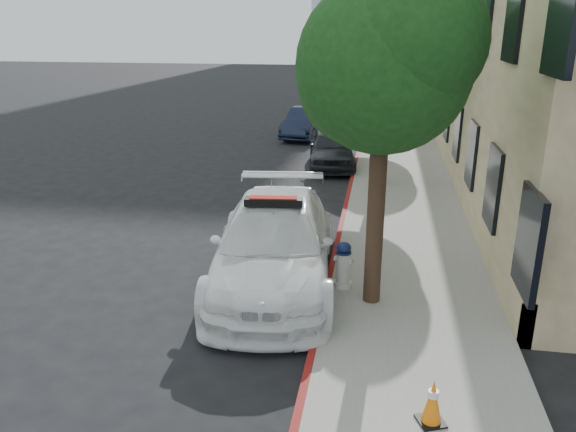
{
  "coord_description": "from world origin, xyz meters",
  "views": [
    {
      "loc": [
        2.93,
        -11.21,
        4.88
      ],
      "look_at": [
        1.06,
        -0.1,
        1.0
      ],
      "focal_mm": 35.0,
      "sensor_mm": 36.0,
      "label": 1
    }
  ],
  "objects_px": {
    "police_car": "(274,244)",
    "parked_car_mid": "(332,148)",
    "fire_hydrant": "(343,265)",
    "parked_car_far": "(305,123)",
    "traffic_cone": "(433,402)"
  },
  "relations": [
    {
      "from": "police_car",
      "to": "parked_car_mid",
      "type": "distance_m",
      "value": 9.72
    },
    {
      "from": "fire_hydrant",
      "to": "police_car",
      "type": "bearing_deg",
      "value": -167.79
    },
    {
      "from": "police_car",
      "to": "fire_hydrant",
      "type": "xyz_separation_m",
      "value": [
        1.37,
        -0.28,
        -0.23
      ]
    },
    {
      "from": "parked_car_mid",
      "to": "parked_car_far",
      "type": "xyz_separation_m",
      "value": [
        -1.68,
        5.32,
        -0.02
      ]
    },
    {
      "from": "traffic_cone",
      "to": "police_car",
      "type": "bearing_deg",
      "value": 125.04
    },
    {
      "from": "police_car",
      "to": "parked_car_mid",
      "type": "relative_size",
      "value": 1.47
    },
    {
      "from": "police_car",
      "to": "parked_car_far",
      "type": "relative_size",
      "value": 1.48
    },
    {
      "from": "parked_car_far",
      "to": "traffic_cone",
      "type": "bearing_deg",
      "value": -70.48
    },
    {
      "from": "police_car",
      "to": "traffic_cone",
      "type": "distance_m",
      "value": 4.81
    },
    {
      "from": "parked_car_mid",
      "to": "parked_car_far",
      "type": "relative_size",
      "value": 1.0
    },
    {
      "from": "fire_hydrant",
      "to": "traffic_cone",
      "type": "distance_m",
      "value": 3.9
    },
    {
      "from": "parked_car_mid",
      "to": "parked_car_far",
      "type": "bearing_deg",
      "value": 100.74
    },
    {
      "from": "fire_hydrant",
      "to": "traffic_cone",
      "type": "xyz_separation_m",
      "value": [
        1.38,
        -3.65,
        -0.13
      ]
    },
    {
      "from": "parked_car_mid",
      "to": "traffic_cone",
      "type": "distance_m",
      "value": 13.87
    },
    {
      "from": "parked_car_mid",
      "to": "parked_car_far",
      "type": "distance_m",
      "value": 5.58
    }
  ]
}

